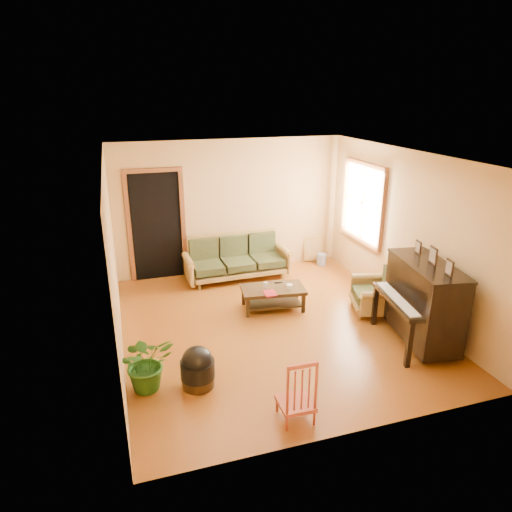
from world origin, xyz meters
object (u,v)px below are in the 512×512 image
object	(u,v)px
sofa	(237,258)
piano	(423,304)
ceramic_crock	(321,259)
armchair	(374,290)
footstool	(198,372)
potted_plant	(147,362)
red_chair	(296,388)
coffee_table	(273,298)

from	to	relation	value
sofa	piano	world-z (taller)	piano
ceramic_crock	sofa	bearing A→B (deg)	-174.38
armchair	footstool	size ratio (longest dim) A/B	1.84
armchair	ceramic_crock	bearing A→B (deg)	103.63
potted_plant	footstool	bearing A→B (deg)	-13.50
ceramic_crock	potted_plant	bearing A→B (deg)	-140.00
red_chair	ceramic_crock	world-z (taller)	red_chair
sofa	potted_plant	world-z (taller)	sofa
piano	potted_plant	xyz separation A→B (m)	(-3.84, 0.06, -0.25)
ceramic_crock	potted_plant	distance (m)	5.00
footstool	red_chair	world-z (taller)	red_chair
sofa	footstool	size ratio (longest dim) A/B	4.67
ceramic_crock	potted_plant	xyz separation A→B (m)	(-3.82, -3.21, 0.24)
red_chair	potted_plant	bearing A→B (deg)	146.24
coffee_table	piano	world-z (taller)	piano
sofa	ceramic_crock	distance (m)	1.90
coffee_table	red_chair	distance (m)	2.73
red_chair	ceramic_crock	distance (m)	4.85
footstool	red_chair	distance (m)	1.31
piano	footstool	bearing A→B (deg)	-168.89
coffee_table	armchair	size ratio (longest dim) A/B	1.33
armchair	red_chair	xyz separation A→B (m)	(-2.20, -2.05, 0.01)
armchair	piano	xyz separation A→B (m)	(0.14, -1.05, 0.22)
sofa	armchair	xyz separation A→B (m)	(1.75, -2.03, -0.03)
footstool	potted_plant	size ratio (longest dim) A/B	0.58
coffee_table	footstool	distance (m)	2.35
footstool	potted_plant	bearing A→B (deg)	166.50
coffee_table	ceramic_crock	world-z (taller)	coffee_table
footstool	ceramic_crock	distance (m)	4.66
red_chair	coffee_table	bearing A→B (deg)	76.94
piano	sofa	bearing A→B (deg)	131.14
potted_plant	piano	bearing A→B (deg)	-0.83
footstool	sofa	bearing A→B (deg)	66.65
sofa	red_chair	size ratio (longest dim) A/B	2.46
piano	ceramic_crock	distance (m)	3.30
ceramic_crock	piano	bearing A→B (deg)	-89.71
coffee_table	footstool	xyz separation A→B (m)	(-1.59, -1.73, 0.01)
potted_plant	sofa	bearing A→B (deg)	57.16
armchair	coffee_table	bearing A→B (deg)	175.46
sofa	piano	distance (m)	3.62
ceramic_crock	potted_plant	world-z (taller)	potted_plant
coffee_table	potted_plant	bearing A→B (deg)	-143.79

